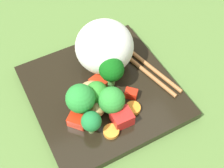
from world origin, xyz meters
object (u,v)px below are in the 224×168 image
rice_mound (104,47)px  chopstick_pair (133,57)px  square_plate (103,92)px  broccoli_floret_0 (80,99)px  carrot_slice_1 (119,98)px

rice_mound → chopstick_pair: 6.66cm
chopstick_pair → square_plate: bearing=100.8°
broccoli_floret_0 → rice_mound: bearing=-135.0°
square_plate → rice_mound: (-2.73, -4.85, 5.24)cm
broccoli_floret_0 → carrot_slice_1: broccoli_floret_0 is taller
carrot_slice_1 → chopstick_pair: chopstick_pair is taller
carrot_slice_1 → chopstick_pair: bearing=-132.8°
broccoli_floret_0 → carrot_slice_1: (-6.39, 0.27, -3.57)cm
chopstick_pair → rice_mound: bearing=63.6°
broccoli_floret_0 → carrot_slice_1: size_ratio=3.01×
square_plate → chopstick_pair: bearing=-154.0°
rice_mound → carrot_slice_1: 9.02cm
rice_mound → square_plate: bearing=60.6°
rice_mound → broccoli_floret_0: 10.80cm
square_plate → chopstick_pair: 8.83cm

